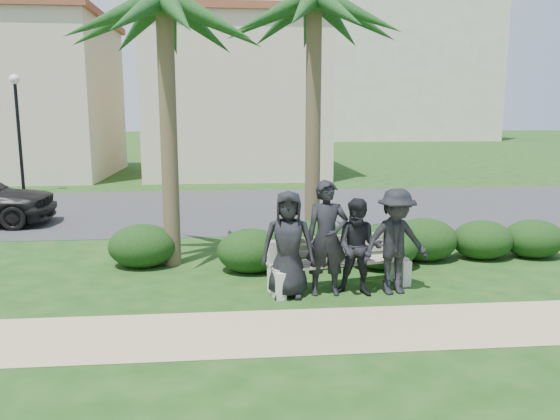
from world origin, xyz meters
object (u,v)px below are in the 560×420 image
at_px(man_c, 359,247).
at_px(man_d, 396,242).
at_px(man_a, 288,244).
at_px(palm_left, 164,6).
at_px(palm_right, 314,4).
at_px(street_lamp, 17,112).
at_px(park_bench, 340,266).
at_px(man_b, 327,238).

distance_m(man_c, man_d, 0.62).
relative_size(man_a, palm_left, 0.30).
relative_size(man_a, palm_right, 0.28).
relative_size(street_lamp, park_bench, 1.70).
bearing_deg(palm_right, palm_left, -162.91).
height_order(man_c, man_d, man_d).
relative_size(street_lamp, man_b, 2.28).
xyz_separation_m(park_bench, man_d, (0.84, -0.35, 0.49)).
height_order(man_b, palm_left, palm_left).
xyz_separation_m(park_bench, man_a, (-0.92, -0.34, 0.48)).
height_order(park_bench, man_d, man_d).
height_order(man_d, palm_right, palm_right).
distance_m(man_d, palm_left, 5.88).
height_order(street_lamp, man_d, street_lamp).
height_order(man_b, palm_right, palm_right).
distance_m(man_a, man_d, 1.76).
distance_m(park_bench, palm_left, 5.63).
bearing_deg(palm_left, man_d, -28.95).
xyz_separation_m(street_lamp, man_c, (9.63, -12.41, -2.15)).
distance_m(man_b, man_d, 1.13).
xyz_separation_m(street_lamp, palm_right, (9.33, -9.40, 2.15)).
bearing_deg(man_a, street_lamp, 129.88).
bearing_deg(park_bench, palm_left, 136.96).
bearing_deg(man_d, man_c, 173.85).
relative_size(park_bench, man_b, 1.34).
distance_m(park_bench, man_c, 0.60).
relative_size(street_lamp, man_a, 2.49).
xyz_separation_m(man_a, man_d, (1.76, -0.00, 0.01)).
height_order(street_lamp, park_bench, street_lamp).
height_order(man_a, palm_left, palm_left).
bearing_deg(park_bench, man_c, -71.58).
distance_m(street_lamp, man_d, 16.20).
distance_m(man_d, palm_right, 5.25).
xyz_separation_m(man_c, man_d, (0.61, 0.03, 0.08)).
bearing_deg(man_b, man_c, -8.29).
relative_size(man_c, palm_right, 0.26).
xyz_separation_m(man_b, palm_right, (0.21, 2.93, 4.15)).
height_order(man_a, man_d, man_d).
xyz_separation_m(park_bench, palm_right, (-0.07, 2.64, 4.71)).
relative_size(park_bench, palm_left, 0.43).
relative_size(man_c, palm_left, 0.27).
height_order(man_b, man_d, man_b).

